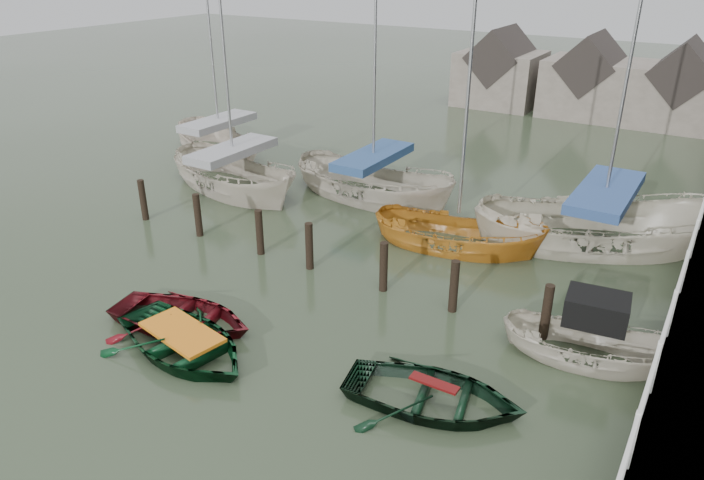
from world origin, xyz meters
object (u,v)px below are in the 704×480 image
Objects in this scene: rowboat_red at (183,326)px; sailboat_a at (236,188)px; sailboat_e at (221,155)px; rowboat_dkgreen at (433,405)px; sailboat_b at (373,196)px; motorboat at (587,355)px; sailboat_c at (456,246)px; sailboat_d at (597,243)px; rowboat_green at (185,353)px.

sailboat_a is (-5.30, 7.90, 0.06)m from rowboat_red.
rowboat_dkgreen is at bearing -100.12° from sailboat_e.
rowboat_dkgreen is at bearing -137.05° from sailboat_b.
motorboat is 6.19m from sailboat_c.
sailboat_d is at bearing -66.20° from sailboat_a.
motorboat is 6.42m from sailboat_d.
rowboat_dkgreen is 0.28× the size of sailboat_b.
motorboat is at bearing -117.41° from sailboat_b.
rowboat_red is at bearing -132.01° from sailboat_a.
sailboat_b is (-9.07, 6.18, -0.05)m from motorboat.
rowboat_red is 0.29× the size of sailboat_b.
rowboat_red is at bearing 118.46° from sailboat_d.
motorboat is 0.36× the size of sailboat_c.
sailboat_b is at bearing 48.70° from motorboat.
sailboat_a is at bearing 119.68° from sailboat_b.
sailboat_d is (-1.15, 6.31, -0.06)m from motorboat.
sailboat_e is at bearing 60.79° from motorboat.
sailboat_d is at bearing -18.67° from rowboat_dkgreen.
rowboat_green is 10.78m from sailboat_b.
rowboat_dkgreen is 0.34× the size of sailboat_a.
sailboat_e is at bearing 43.63° from rowboat_dkgreen.
rowboat_dkgreen is at bearing -96.15° from rowboat_red.
rowboat_red is at bearing -170.56° from sailboat_b.
rowboat_green is at bearing 91.32° from rowboat_dkgreen.
rowboat_red is at bearing 144.50° from sailboat_c.
rowboat_dkgreen is 0.30× the size of sailboat_d.
sailboat_e is (-16.20, 0.76, 0.00)m from sailboat_d.
motorboat is at bearing -77.62° from rowboat_red.
rowboat_dkgreen is (5.54, 1.33, 0.00)m from rowboat_green.
sailboat_b reaches higher than sailboat_d.
rowboat_green is 10.62m from sailboat_a.
rowboat_red reaches higher than rowboat_dkgreen.
sailboat_c is 0.99× the size of sailboat_e.
sailboat_e is (-9.57, 11.60, 0.06)m from rowboat_green.
motorboat is 0.31× the size of sailboat_b.
rowboat_dkgreen is 11.60m from sailboat_b.
sailboat_d is 1.11× the size of sailboat_e.
rowboat_red is 0.34× the size of sailboat_a.
sailboat_e is at bearing 62.35° from sailboat_d.
sailboat_b is at bearing 53.17° from sailboat_c.
rowboat_red is 0.93× the size of motorboat.
sailboat_e is at bearing 66.94° from sailboat_c.
sailboat_c is at bearing 98.44° from sailboat_d.
sailboat_e is (-12.56, 3.16, 0.04)m from sailboat_c.
rowboat_red is 0.34× the size of sailboat_c.
sailboat_c is 0.90× the size of sailboat_d.
rowboat_dkgreen is 0.33× the size of sailboat_c.
sailboat_a is at bearing 45.87° from rowboat_green.
rowboat_red is at bearing 82.83° from rowboat_dkgreen.
sailboat_b is 4.85m from sailboat_c.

